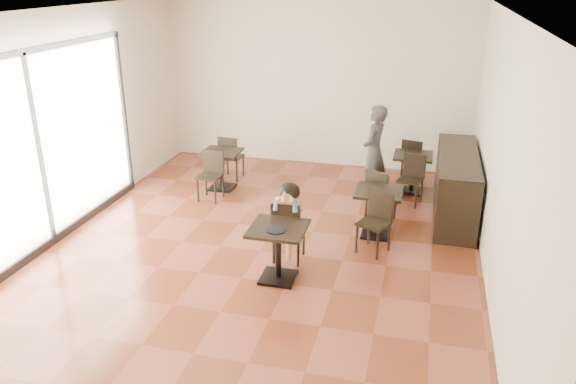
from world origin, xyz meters
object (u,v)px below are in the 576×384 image
(child, at_px, (289,222))
(cafe_table_left, at_px, (222,170))
(child_chair, at_px, (289,230))
(chair_left_a, at_px, (232,157))
(cafe_table_back, at_px, (412,173))
(chair_mid_b, at_px, (374,224))
(cafe_table_mid, at_px, (378,213))
(adult_patron, at_px, (374,151))
(chair_back_b, at_px, (411,180))
(child_table, at_px, (278,253))
(chair_left_b, at_px, (210,177))
(chair_mid_a, at_px, (381,195))
(chair_back_a, at_px, (413,160))

(child, distance_m, cafe_table_left, 2.92)
(child_chair, relative_size, child, 0.79)
(chair_left_a, bearing_deg, child, 126.14)
(child, distance_m, cafe_table_back, 3.29)
(chair_mid_b, bearing_deg, cafe_table_mid, 114.02)
(chair_left_a, bearing_deg, cafe_table_mid, 151.73)
(adult_patron, relative_size, cafe_table_mid, 2.24)
(child_chair, xyz_separation_m, cafe_table_back, (1.49, 2.93, -0.09))
(chair_back_b, bearing_deg, cafe_table_left, -164.17)
(cafe_table_back, bearing_deg, adult_patron, -155.22)
(child, bearing_deg, cafe_table_left, 128.42)
(child_table, relative_size, chair_left_a, 0.87)
(chair_left_b, bearing_deg, cafe_table_mid, -9.96)
(child_table, relative_size, child_chair, 0.83)
(adult_patron, relative_size, chair_back_b, 1.90)
(child, relative_size, chair_mid_b, 1.29)
(cafe_table_mid, xyz_separation_m, chair_mid_a, (0.00, 0.55, 0.07))
(chair_back_a, xyz_separation_m, chair_back_b, (0.00, -1.10, 0.00))
(child_chair, distance_m, chair_left_b, 2.51)
(cafe_table_mid, relative_size, cafe_table_left, 1.02)
(chair_mid_b, bearing_deg, child, -131.59)
(chair_mid_a, bearing_deg, cafe_table_mid, 114.02)
(cafe_table_mid, distance_m, cafe_table_left, 3.15)
(chair_left_b, height_order, chair_back_b, chair_left_b)
(cafe_table_left, bearing_deg, chair_back_a, 19.92)
(chair_left_a, bearing_deg, cafe_table_left, 93.56)
(child_table, bearing_deg, cafe_table_back, 66.86)
(chair_left_a, height_order, chair_left_b, same)
(cafe_table_mid, height_order, chair_back_a, chair_back_a)
(cafe_table_back, height_order, chair_left_a, chair_left_a)
(adult_patron, height_order, chair_mid_a, adult_patron)
(chair_mid_a, xyz_separation_m, chair_left_a, (-2.89, 1.25, -0.01))
(cafe_table_mid, distance_m, chair_left_b, 2.98)
(chair_left_a, bearing_deg, chair_back_a, -165.36)
(child, xyz_separation_m, chair_mid_b, (1.08, 0.49, -0.12))
(child, distance_m, chair_back_b, 2.81)
(chair_left_b, xyz_separation_m, chair_back_b, (3.30, 0.65, -0.00))
(chair_mid_a, bearing_deg, cafe_table_back, -82.88)
(adult_patron, height_order, chair_left_a, adult_patron)
(chair_mid_b, bearing_deg, chair_back_a, 106.26)
(child_table, relative_size, chair_mid_b, 0.85)
(cafe_table_left, relative_size, cafe_table_back, 1.00)
(adult_patron, xyz_separation_m, cafe_table_back, (0.65, 0.30, -0.45))
(adult_patron, xyz_separation_m, chair_left_b, (-2.65, -0.90, -0.38))
(child_chair, bearing_deg, child_table, 90.00)
(cafe_table_left, height_order, chair_mid_a, chair_mid_a)
(cafe_table_mid, height_order, cafe_table_left, cafe_table_mid)
(child_table, height_order, chair_back_b, chair_back_b)
(chair_mid_a, distance_m, chair_back_b, 0.89)
(chair_left_a, bearing_deg, chair_left_b, 93.56)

